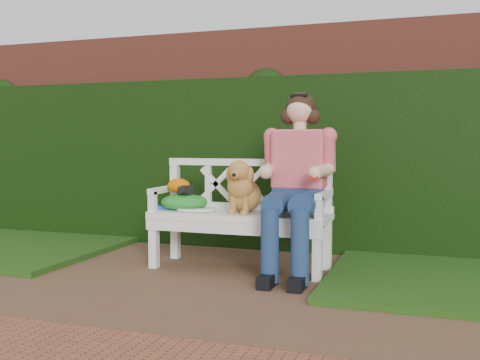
% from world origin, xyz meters
% --- Properties ---
extents(ground, '(60.00, 60.00, 0.00)m').
position_xyz_m(ground, '(0.00, 0.00, 0.00)').
color(ground, brown).
extents(brick_wall, '(10.00, 0.30, 2.20)m').
position_xyz_m(brick_wall, '(0.00, 1.90, 1.10)').
color(brick_wall, brown).
rests_on(brick_wall, ground).
extents(ivy_hedge, '(10.00, 0.18, 1.70)m').
position_xyz_m(ivy_hedge, '(0.00, 1.68, 0.85)').
color(ivy_hedge, '#143509').
rests_on(ivy_hedge, ground).
extents(garden_bench, '(1.62, 0.72, 0.48)m').
position_xyz_m(garden_bench, '(0.33, 0.77, 0.24)').
color(garden_bench, white).
rests_on(garden_bench, ground).
extents(seated_woman, '(0.79, 0.95, 1.48)m').
position_xyz_m(seated_woman, '(0.83, 0.75, 0.74)').
color(seated_woman, '#DE3440').
rests_on(seated_woman, ground).
extents(dog, '(0.37, 0.46, 0.45)m').
position_xyz_m(dog, '(0.37, 0.73, 0.70)').
color(dog, brown).
rests_on(dog, garden_bench).
extents(tennis_racket, '(0.70, 0.38, 0.03)m').
position_xyz_m(tennis_racket, '(-0.08, 0.72, 0.50)').
color(tennis_racket, silver).
rests_on(tennis_racket, garden_bench).
extents(green_bag, '(0.42, 0.32, 0.14)m').
position_xyz_m(green_bag, '(-0.18, 0.75, 0.55)').
color(green_bag, '#236B26').
rests_on(green_bag, garden_bench).
extents(camera_item, '(0.14, 0.12, 0.08)m').
position_xyz_m(camera_item, '(-0.15, 0.73, 0.66)').
color(camera_item, black).
rests_on(camera_item, green_bag).
extents(baseball_glove, '(0.24, 0.21, 0.13)m').
position_xyz_m(baseball_glove, '(-0.23, 0.76, 0.69)').
color(baseball_glove, '#CA5E01').
rests_on(baseball_glove, green_bag).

